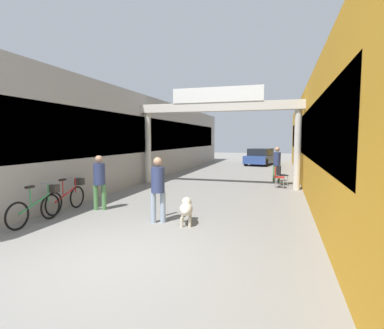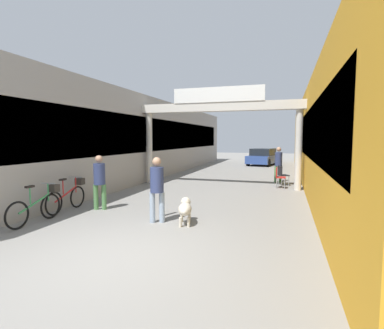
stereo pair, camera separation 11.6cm
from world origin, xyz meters
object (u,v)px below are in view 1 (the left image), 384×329
at_px(bicycle_green_nearest, 38,206).
at_px(pedestrian_carrying_crate, 277,162).
at_px(dog_on_leash, 186,208).
at_px(bicycle_red_second, 68,196).
at_px(pedestrian_with_dog, 158,186).
at_px(cafe_chair_black_farther, 281,174).
at_px(bollard_post_metal, 162,198).
at_px(pedestrian_companion, 99,179).
at_px(cafe_chair_red_nearer, 278,175).
at_px(parked_car_blue, 261,157).

bearing_deg(bicycle_green_nearest, pedestrian_carrying_crate, 58.40).
bearing_deg(dog_on_leash, bicycle_red_second, 175.66).
distance_m(pedestrian_with_dog, dog_on_leash, 0.91).
bearing_deg(cafe_chair_black_farther, pedestrian_carrying_crate, 100.37).
bearing_deg(bollard_post_metal, pedestrian_companion, 175.47).
height_order(bicycle_red_second, cafe_chair_red_nearer, bicycle_red_second).
relative_size(pedestrian_with_dog, pedestrian_companion, 1.02).
distance_m(pedestrian_carrying_crate, cafe_chair_red_nearer, 1.86).
distance_m(bicycle_green_nearest, cafe_chair_black_farther, 9.98).
xyz_separation_m(pedestrian_with_dog, cafe_chair_black_farther, (2.93, 7.20, -0.41)).
bearing_deg(pedestrian_carrying_crate, bollard_post_metal, -110.68).
relative_size(pedestrian_companion, bicycle_green_nearest, 0.97).
height_order(cafe_chair_black_farther, parked_car_blue, parked_car_blue).
bearing_deg(bicycle_red_second, cafe_chair_red_nearer, 45.94).
xyz_separation_m(dog_on_leash, cafe_chair_red_nearer, (2.10, 6.32, 0.15)).
relative_size(bollard_post_metal, cafe_chair_red_nearer, 1.14).
xyz_separation_m(pedestrian_companion, pedestrian_carrying_crate, (4.95, 7.47, 0.06)).
relative_size(bicycle_red_second, bollard_post_metal, 1.67).
bearing_deg(pedestrian_with_dog, pedestrian_companion, 161.09).
distance_m(pedestrian_companion, cafe_chair_black_farther, 8.25).
distance_m(bollard_post_metal, cafe_chair_black_farther, 7.28).
xyz_separation_m(pedestrian_carrying_crate, parked_car_blue, (-1.41, 9.66, -0.34)).
height_order(bicycle_green_nearest, cafe_chair_black_farther, bicycle_green_nearest).
bearing_deg(bicycle_red_second, parked_car_blue, 76.01).
distance_m(pedestrian_companion, bicycle_green_nearest, 1.86).
relative_size(pedestrian_companion, parked_car_blue, 0.38).
relative_size(bicycle_green_nearest, bollard_post_metal, 1.67).
distance_m(pedestrian_carrying_crate, bollard_post_metal, 8.17).
bearing_deg(dog_on_leash, pedestrian_with_dog, -172.06).
bearing_deg(cafe_chair_black_farther, pedestrian_companion, -128.60).
relative_size(pedestrian_with_dog, cafe_chair_black_farther, 1.87).
height_order(bicycle_green_nearest, cafe_chair_red_nearer, bicycle_green_nearest).
xyz_separation_m(pedestrian_companion, dog_on_leash, (2.92, -0.66, -0.54)).
bearing_deg(cafe_chair_red_nearer, bollard_post_metal, -116.87).
bearing_deg(dog_on_leash, bollard_post_metal, 149.88).
relative_size(pedestrian_with_dog, bicycle_red_second, 0.98).
distance_m(bicycle_red_second, bollard_post_metal, 2.90).
xyz_separation_m(bicycle_red_second, parked_car_blue, (4.36, 17.50, 0.21)).
bearing_deg(cafe_chair_black_farther, dog_on_leash, -107.36).
height_order(pedestrian_companion, cafe_chair_black_farther, pedestrian_companion).
bearing_deg(pedestrian_companion, pedestrian_carrying_crate, 56.44).
bearing_deg(parked_car_blue, cafe_chair_red_nearer, -82.63).
bearing_deg(pedestrian_companion, cafe_chair_black_farther, 51.40).
bearing_deg(pedestrian_with_dog, pedestrian_carrying_crate, 71.53).
bearing_deg(cafe_chair_red_nearer, bicycle_green_nearest, -127.83).
distance_m(pedestrian_carrying_crate, bicycle_green_nearest, 10.74).
relative_size(dog_on_leash, bicycle_green_nearest, 0.52).
height_order(dog_on_leash, bollard_post_metal, bollard_post_metal).
bearing_deg(pedestrian_companion, parked_car_blue, 78.31).
distance_m(pedestrian_companion, dog_on_leash, 3.04).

